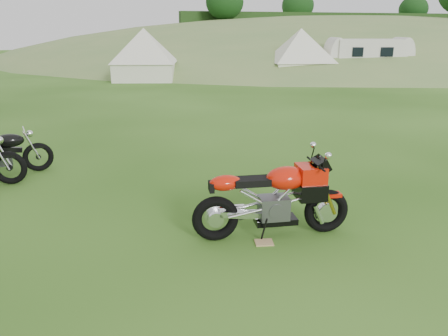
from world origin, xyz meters
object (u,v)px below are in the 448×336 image
object	(u,v)px
vintage_moto_b	(1,152)
caravan	(367,58)
sport_motorcycle	(273,193)
tent_left	(145,55)
plywood_board	(264,242)
tent_right	(300,54)

from	to	relation	value
vintage_moto_b	caravan	bearing A→B (deg)	27.24
sport_motorcycle	caravan	distance (m)	21.00
caravan	vintage_moto_b	bearing A→B (deg)	-126.90
tent_left	caravan	bearing A→B (deg)	2.99
tent_left	sport_motorcycle	bearing A→B (deg)	-77.28
plywood_board	vintage_moto_b	world-z (taller)	vintage_moto_b
vintage_moto_b	caravan	world-z (taller)	caravan
tent_left	plywood_board	bearing A→B (deg)	-77.78
caravan	plywood_board	bearing A→B (deg)	-112.27
tent_right	caravan	distance (m)	3.85
sport_motorcycle	tent_left	xyz separation A→B (m)	(0.17, 19.26, 0.73)
plywood_board	tent_left	distance (m)	19.49
plywood_board	vintage_moto_b	bearing A→B (deg)	134.70
plywood_board	caravan	xyz separation A→B (m)	(12.38, 17.27, 1.07)
vintage_moto_b	caravan	distance (m)	21.03
vintage_moto_b	tent_right	distance (m)	18.72
tent_left	caravan	world-z (taller)	tent_left
tent_left	tent_right	distance (m)	8.40
plywood_board	tent_right	distance (m)	19.85
caravan	tent_right	bearing A→B (deg)	-175.32
sport_motorcycle	vintage_moto_b	size ratio (longest dim) A/B	1.15
sport_motorcycle	caravan	xyz separation A→B (m)	(12.21, 17.08, 0.47)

